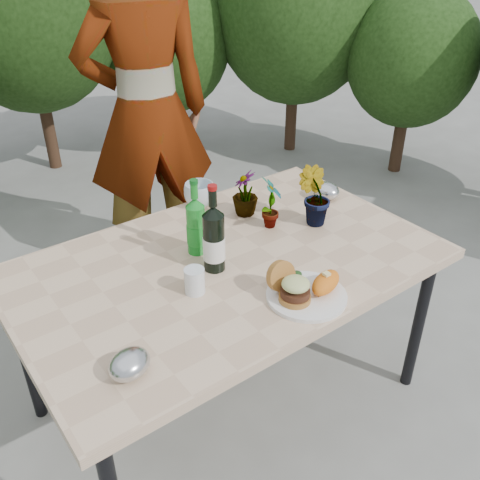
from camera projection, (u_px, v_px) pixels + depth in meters
ground at (230, 397)px, 2.44m from camera, size 80.00×80.00×0.00m
patio_table at (228, 272)px, 2.07m from camera, size 1.60×1.00×0.75m
shrub_hedge at (62, 53)px, 3.16m from camera, size 6.78×5.12×2.42m
dinner_plate at (306, 296)px, 1.84m from camera, size 0.28×0.28×0.01m
burger_stack at (292, 286)px, 1.80m from camera, size 0.11×0.16×0.11m
sweet_potato at (326, 283)px, 1.84m from camera, size 0.17×0.12×0.06m
grilled_veg at (293, 277)px, 1.90m from camera, size 0.08×0.05×0.03m
wine_bottle at (214, 239)px, 1.93m from camera, size 0.08×0.08×0.34m
sparkling_water at (196, 227)px, 2.04m from camera, size 0.07×0.07×0.31m
plastic_cup at (195, 281)px, 1.85m from camera, size 0.07×0.07×0.09m
seedling_left at (271, 202)px, 2.20m from camera, size 0.14×0.15×0.23m
seedling_mid at (314, 197)px, 2.22m from camera, size 0.16×0.17×0.25m
seedling_right at (245, 193)px, 2.31m from camera, size 0.16×0.16×0.20m
blue_bowl at (199, 195)px, 2.40m from camera, size 0.18×0.18×0.11m
foil_packet_left at (129, 364)px, 1.52m from camera, size 0.16×0.15×0.08m
foil_packet_right at (326, 191)px, 2.47m from camera, size 0.12×0.14×0.08m
person at (147, 114)px, 2.84m from camera, size 0.80×0.63×1.94m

